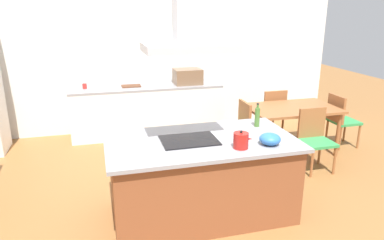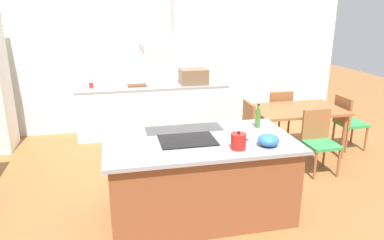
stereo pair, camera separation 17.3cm
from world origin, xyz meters
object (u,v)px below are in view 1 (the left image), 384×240
Objects in this scene: coffee_mug_red at (85,86)px; dining_table at (292,112)px; tea_kettle at (241,140)px; chair_at_right_end at (340,117)px; chair_facing_back_wall at (272,111)px; countertop_microwave at (188,76)px; chair_at_left_end at (238,126)px; cutting_board at (131,86)px; olive_oil_bottle at (257,117)px; cooktop at (189,140)px; chair_facing_island at (315,135)px; mixing_bowl at (270,139)px; range_hood at (189,25)px.

coffee_mug_red is 0.06× the size of dining_table.
tea_kettle reaches higher than chair_at_right_end.
coffee_mug_red is 0.10× the size of chair_facing_back_wall.
tea_kettle is at bearing -94.71° from countertop_microwave.
tea_kettle is 0.23× the size of chair_at_left_end.
cutting_board reaches higher than chair_at_right_end.
olive_oil_bottle is 3.18× the size of coffee_mug_red.
dining_table is at bearing -0.00° from chair_at_left_end.
cooktop is 3.31m from chair_at_right_end.
cooktop reaches higher than chair_facing_island.
tea_kettle is 0.23× the size of chair_facing_back_wall.
chair_facing_island is at bearing 39.93° from mixing_bowl.
cooktop is at bearing -163.96° from olive_oil_bottle.
tea_kettle is at bearing -127.09° from olive_oil_bottle.
olive_oil_bottle reaches higher than chair_at_left_end.
tea_kettle is at bearing -111.46° from chair_at_left_end.
range_hood reaches higher than chair_at_left_end.
dining_table is 0.93m from chair_at_left_end.
mixing_bowl is 3.20m from countertop_microwave.
cooktop reaches higher than dining_table.
coffee_mug_red reaches higher than chair_at_left_end.
chair_facing_back_wall is at bearing 62.04° from mixing_bowl.
chair_at_left_end is (1.46, -1.52, -0.40)m from cutting_board.
range_hood is at bearing -160.19° from chair_facing_island.
dining_table is at bearing 44.91° from olive_oil_bottle.
olive_oil_bottle is 1.28m from chair_at_left_end.
olive_oil_bottle reaches higher than tea_kettle.
cutting_board reaches higher than dining_table.
mixing_bowl is 2.48× the size of coffee_mug_red.
mixing_bowl reaches higher than cutting_board.
chair_at_left_end is at bearing 180.00° from chair_at_right_end.
dining_table is (1.15, 1.14, -0.35)m from olive_oil_bottle.
mixing_bowl is at bearing -59.83° from coffee_mug_red.
chair_facing_island is (1.27, 1.06, -0.45)m from mixing_bowl.
mixing_bowl is 0.25× the size of chair_facing_back_wall.
chair_facing_island is at bearing 22.67° from olive_oil_bottle.
chair_at_right_end is at bearing 25.32° from range_hood.
mixing_bowl is 0.25× the size of range_hood.
olive_oil_bottle is 0.32× the size of chair_at_right_end.
range_hood is at bearing 157.61° from mixing_bowl.
chair_facing_island and chair_at_left_end have the same top height.
olive_oil_bottle is at bearing -65.35° from cutting_board.
mixing_bowl is 0.25× the size of chair_at_left_end.
olive_oil_bottle is at bearing -85.93° from countertop_microwave.
chair_facing_back_wall is (2.37, -0.86, -0.40)m from cutting_board.
tea_kettle is at bearing -146.05° from chair_facing_island.
tea_kettle is at bearing -123.61° from chair_facing_back_wall.
coffee_mug_red is at bearing 120.17° from mixing_bowl.
coffee_mug_red is (-1.12, 2.95, 0.04)m from cooktop.
dining_table is (1.27, 1.73, -0.29)m from mixing_bowl.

